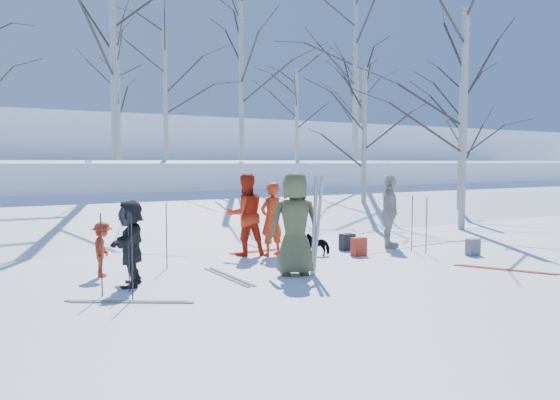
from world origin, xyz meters
TOP-DOWN VIEW (x-y plane):
  - ground at (0.00, 0.00)m, footprint 120.00×120.00m
  - snow_ramp at (0.00, 7.00)m, footprint 70.00×9.49m
  - snow_plateau at (0.00, 17.00)m, footprint 70.00×18.00m
  - far_hill at (0.00, 38.00)m, footprint 90.00×30.00m
  - skier_olive_center at (-0.72, -0.27)m, footprint 1.11×0.90m
  - skier_red_north at (-0.03, 1.83)m, footprint 0.68×0.52m
  - skier_redor_behind at (-0.52, 2.18)m, footprint 1.00×0.82m
  - skier_red_seated at (-3.88, 1.47)m, footprint 0.61×0.76m
  - skier_cream_east at (3.09, 1.34)m, footprint 1.11×1.01m
  - skier_grey_west at (-3.63, 0.42)m, footprint 0.99×1.45m
  - dog at (0.93, 1.35)m, footprint 0.59×0.61m
  - upright_ski_left at (-0.45, -0.52)m, footprint 0.08×0.16m
  - upright_ski_right at (-0.38, -0.53)m, footprint 0.13×0.23m
  - ski_pair_a at (-3.98, -0.68)m, footprint 1.91×2.08m
  - ski_pair_b at (0.18, 2.49)m, footprint 0.33×1.91m
  - ski_pair_c at (3.15, -2.00)m, footprint 1.77×2.07m
  - ski_pair_d at (-1.89, 0.21)m, footprint 0.20×1.90m
  - ski_pole_a at (3.27, 0.74)m, footprint 0.02×0.02m
  - ski_pole_b at (-2.58, 1.64)m, footprint 0.02×0.02m
  - ski_pole_c at (-3.79, 0.01)m, footprint 0.02×0.02m
  - ski_pole_d at (-4.25, -0.08)m, footprint 0.02×0.02m
  - ski_pole_e at (3.21, 0.21)m, footprint 0.02×0.02m
  - ski_pole_f at (0.66, 2.16)m, footprint 0.02×0.02m
  - ski_pole_g at (-3.89, -0.56)m, footprint 0.02×0.02m
  - backpack_red at (1.69, 0.81)m, footprint 0.32×0.22m
  - backpack_grey at (3.97, -0.50)m, footprint 0.30×0.20m
  - backpack_dark at (1.96, 1.59)m, footprint 0.34×0.24m
  - birch_plateau_a at (3.88, 11.11)m, footprint 5.26×5.26m
  - birch_plateau_b at (0.87, 11.64)m, footprint 4.23×4.23m
  - birch_plateau_c at (-1.52, 9.91)m, footprint 6.21×6.21m
  - birch_plateau_d at (7.31, 12.33)m, footprint 3.53×3.53m
  - birch_plateau_e at (13.10, 15.19)m, footprint 4.24×4.24m
  - birch_plateau_g at (9.51, 10.86)m, footprint 5.68×5.68m
  - birch_plateau_l at (0.03, 15.47)m, footprint 4.22×4.22m
  - birch_edge_b at (7.60, 2.98)m, footprint 5.46×5.46m
  - birch_edge_c at (10.06, 5.23)m, footprint 4.16×4.16m
  - birch_edge_e at (6.44, 6.44)m, footprint 4.45×4.45m

SIDE VIEW (x-z plane):
  - ground at x=0.00m, z-range 0.00..0.00m
  - ski_pair_a at x=-3.98m, z-range 0.00..0.02m
  - ski_pair_b at x=0.18m, z-range 0.00..0.02m
  - ski_pair_c at x=3.15m, z-range 0.00..0.02m
  - ski_pair_d at x=-1.89m, z-range 0.00..0.02m
  - snow_ramp at x=0.00m, z-range -1.91..2.21m
  - backpack_grey at x=3.97m, z-range 0.00..0.38m
  - backpack_dark at x=1.96m, z-range 0.00..0.40m
  - backpack_red at x=1.69m, z-range 0.00..0.42m
  - dog at x=0.93m, z-range 0.00..0.49m
  - skier_red_seated at x=-3.88m, z-range 0.00..1.03m
  - ski_pole_a at x=3.27m, z-range 0.00..1.34m
  - ski_pole_b at x=-2.58m, z-range 0.00..1.34m
  - ski_pole_c at x=-3.79m, z-range 0.00..1.34m
  - ski_pole_d at x=-4.25m, z-range 0.00..1.34m
  - ski_pole_e at x=3.21m, z-range 0.00..1.34m
  - ski_pole_f at x=0.66m, z-range 0.00..1.34m
  - ski_pole_g at x=-3.89m, z-range 0.00..1.34m
  - skier_grey_west at x=-3.63m, z-range 0.00..1.50m
  - skier_red_north at x=-0.03m, z-range 0.00..1.68m
  - skier_cream_east at x=3.09m, z-range 0.00..1.82m
  - skier_redor_behind at x=-0.52m, z-range 0.00..1.88m
  - upright_ski_left at x=-0.45m, z-range 0.00..1.90m
  - upright_ski_right at x=-0.38m, z-range 0.00..1.90m
  - skier_olive_center at x=-0.72m, z-range 0.00..1.96m
  - snow_plateau at x=0.00m, z-range -0.10..2.10m
  - far_hill at x=0.00m, z-range -1.00..5.00m
  - birch_edge_c at x=10.06m, z-range 0.00..5.09m
  - birch_edge_e at x=6.44m, z-range 0.00..5.50m
  - birch_edge_b at x=7.60m, z-range 0.00..6.95m
  - birch_plateau_d at x=7.31m, z-range 2.20..6.38m
  - birch_plateau_l at x=0.03m, z-range 2.20..7.37m
  - birch_plateau_b at x=0.87m, z-range 2.20..7.38m
  - birch_plateau_e at x=13.10m, z-range 2.20..7.40m
  - birch_plateau_a at x=3.88m, z-range 2.20..8.86m
  - birch_plateau_g at x=9.51m, z-range 2.20..9.46m
  - birch_plateau_c at x=-1.52m, z-range 2.20..10.21m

